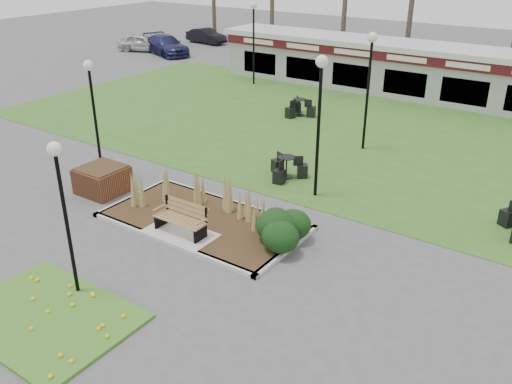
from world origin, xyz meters
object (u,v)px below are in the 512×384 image
Objects in this scene: park_bench at (182,218)px; food_pavilion at (415,70)px; lamp_post_mid_right at (370,66)px; car_black at (206,36)px; lamp_post_mid_left at (92,94)px; lamp_post_far_left at (254,25)px; lamp_post_near_right at (61,187)px; bistro_set_a at (299,110)px; car_blue at (166,45)px; lamp_post_near_left at (320,96)px; car_silver at (143,43)px; brick_planter at (102,179)px; bistro_set_b at (286,170)px.

food_pavilion is (0.00, 19.71, 0.89)m from park_bench.
food_pavilion is at bearing 97.91° from lamp_post_mid_right.
park_bench is 33.65m from car_black.
food_pavilion is 19.01m from lamp_post_mid_left.
lamp_post_far_left is at bearing -123.91° from car_black.
lamp_post_near_right is at bearing -45.69° from lamp_post_mid_left.
lamp_post_mid_left is at bearing -106.57° from food_pavilion.
car_blue is at bearing 153.92° from bistro_set_a.
food_pavilion is 4.93× the size of car_blue.
bistro_set_a is (-3.33, -7.11, -1.17)m from food_pavilion.
lamp_post_near_left is 1.23× the size of car_silver.
brick_planter is 11.90m from bistro_set_a.
lamp_post_mid_right is 27.72m from car_black.
park_bench is 4.47m from brick_planter.
lamp_post_mid_left is (-1.00, 0.82, 2.73)m from brick_planter.
lamp_post_mid_right reaches higher than brick_planter.
lamp_post_mid_right and lamp_post_far_left have the same top height.
lamp_post_near_left reaches higher than car_black.
brick_planter is at bearing 170.31° from park_bench.
lamp_post_near_right is 9.63m from bistro_set_b.
lamp_post_near_left reaches higher than park_bench.
lamp_post_mid_right is 6.25m from bistro_set_a.
lamp_post_mid_left is 24.36m from car_blue.
lamp_post_near_left is 29.46m from car_silver.
lamp_post_near_left is 1.00× the size of lamp_post_far_left.
bistro_set_a is at bearing 104.79° from park_bench.
lamp_post_near_left is (1.93, 4.74, 2.95)m from park_bench.
car_silver is (-22.63, 20.75, 0.09)m from park_bench.
lamp_post_near_right is at bearing -90.51° from food_pavilion.
bistro_set_a is 0.31× the size of car_blue.
lamp_post_near_right is 7.44m from lamp_post_mid_left.
lamp_post_near_left reaches higher than car_blue.
car_silver is 6.02m from car_black.
park_bench is at bearing -114.40° from car_blue.
car_black is at bearing 161.95° from food_pavilion.
lamp_post_near_right is 2.62× the size of bistro_set_b.
lamp_post_mid_right is at bearing 96.34° from lamp_post_near_left.
car_silver is at bearing 167.73° from car_black.
lamp_post_far_left reaches higher than bistro_set_a.
bistro_set_b is at bearing 34.58° from lamp_post_mid_left.
lamp_post_near_right is 0.83× the size of lamp_post_mid_right.
park_bench is 5.50m from bistro_set_b.
lamp_post_mid_left is at bearing 140.65° from brick_planter.
brick_planter is at bearing -103.06° from food_pavilion.
lamp_post_mid_right reaches higher than car_silver.
lamp_post_far_left is 7.75m from bistro_set_a.
car_silver is 2.51m from car_blue.
lamp_post_near_left is 1.28× the size of car_black.
car_blue reaches higher than brick_planter.
bistro_set_a is at bearing 79.35° from lamp_post_mid_left.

